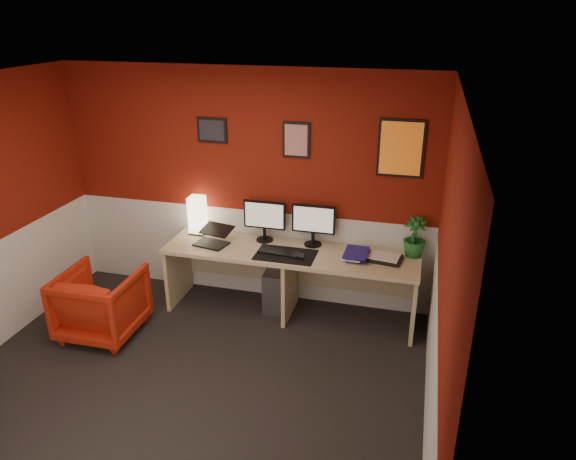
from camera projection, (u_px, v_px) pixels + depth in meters
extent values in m
cube|color=black|center=(185.00, 389.00, 4.56)|extent=(4.00, 3.50, 0.01)
cube|color=white|center=(157.00, 91.00, 3.59)|extent=(4.00, 3.50, 0.01)
cube|color=maroon|center=(246.00, 188.00, 5.63)|extent=(4.00, 0.01, 2.50)
cube|color=maroon|center=(8.00, 413.00, 2.51)|extent=(4.00, 0.01, 2.50)
cube|color=maroon|center=(442.00, 290.00, 3.61)|extent=(0.01, 3.50, 2.50)
cube|color=silver|center=(248.00, 252.00, 5.92)|extent=(4.00, 0.01, 1.00)
cube|color=silver|center=(430.00, 379.00, 3.90)|extent=(0.01, 3.50, 1.00)
cube|color=tan|center=(290.00, 283.00, 5.54)|extent=(2.60, 0.65, 0.73)
cube|color=#FFE5B2|center=(198.00, 216.00, 5.75)|extent=(0.16, 0.16, 0.40)
cube|color=black|center=(211.00, 235.00, 5.50)|extent=(0.37, 0.29, 0.22)
cube|color=black|center=(264.00, 215.00, 5.54)|extent=(0.45, 0.06, 0.58)
cube|color=black|center=(313.00, 219.00, 5.43)|extent=(0.45, 0.06, 0.58)
cube|color=black|center=(286.00, 255.00, 5.31)|extent=(0.60, 0.38, 0.01)
cube|color=black|center=(279.00, 252.00, 5.35)|extent=(0.43, 0.18, 0.02)
cube|color=black|center=(301.00, 256.00, 5.24)|extent=(0.08, 0.11, 0.03)
imported|color=navy|center=(347.00, 256.00, 5.27)|extent=(0.22, 0.28, 0.03)
imported|color=silver|center=(345.00, 254.00, 5.26)|extent=(0.24, 0.30, 0.02)
imported|color=navy|center=(344.00, 252.00, 5.24)|extent=(0.24, 0.32, 0.03)
cube|color=black|center=(383.00, 258.00, 5.21)|extent=(0.38, 0.30, 0.03)
imported|color=#19591E|center=(415.00, 237.00, 5.22)|extent=(0.27, 0.27, 0.41)
cube|color=#99999E|center=(276.00, 287.00, 5.75)|extent=(0.22, 0.46, 0.45)
imported|color=red|center=(102.00, 303.00, 5.22)|extent=(0.73, 0.75, 0.68)
cube|color=black|center=(212.00, 130.00, 5.47)|extent=(0.32, 0.02, 0.26)
cube|color=red|center=(296.00, 140.00, 5.28)|extent=(0.28, 0.02, 0.36)
cube|color=orange|center=(401.00, 148.00, 5.05)|extent=(0.44, 0.02, 0.56)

